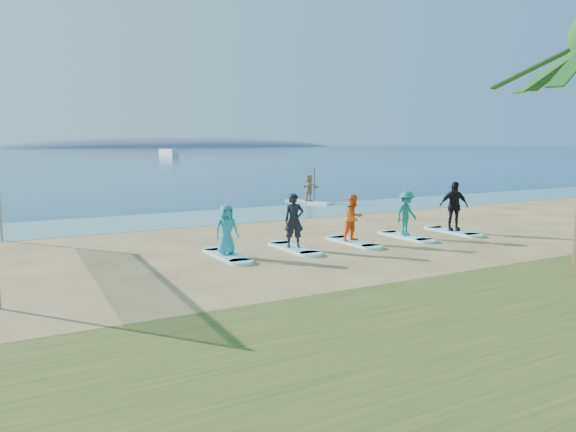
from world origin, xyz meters
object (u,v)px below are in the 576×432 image
surfboard_4 (453,231)px  student_4 (454,206)px  boat_offshore_b (169,156)px  surfboard_0 (227,256)px  surfboard_1 (294,248)px  surfboard_2 (353,242)px  paddleboard (309,202)px  surfboard_3 (406,236)px  student_1 (294,220)px  student_2 (353,218)px  student_3 (406,213)px  student_0 (227,230)px  paddleboarder (309,188)px

surfboard_4 → student_4: (0.00, 0.00, 0.98)m
boat_offshore_b → surfboard_0: size_ratio=2.90×
surfboard_1 → surfboard_2: size_ratio=1.00×
paddleboard → surfboard_3: paddleboard is taller
boat_offshore_b → surfboard_3: boat_offshore_b is taller
surfboard_1 → paddleboard: bearing=56.7°
student_1 → student_2: 2.35m
student_1 → surfboard_3: size_ratio=0.79×
student_1 → surfboard_4: bearing=18.4°
surfboard_1 → surfboard_2: 2.35m
surfboard_1 → student_3: student_3 is taller
paddleboard → student_0: 15.20m
surfboard_1 → surfboard_4: size_ratio=1.00×
student_2 → surfboard_0: bearing=170.7°
paddleboard → surfboard_0: bearing=-151.2°
student_1 → surfboard_2: bearing=18.4°
student_0 → surfboard_4: (9.39, 0.00, -0.80)m
student_0 → student_2: size_ratio=0.94×
student_1 → surfboard_3: 4.78m
paddleboarder → student_2: bearing=148.4°
paddleboard → student_0: bearing=-151.2°
surfboard_1 → surfboard_4: 7.04m
surfboard_3 → student_4: size_ratio=1.17×
student_0 → paddleboard: bearing=47.4°
student_1 → surfboard_4: size_ratio=0.79×
student_2 → student_3: (2.35, 0.00, 0.01)m
student_2 → surfboard_4: 4.77m
paddleboard → surfboard_4: (-0.52, -11.51, -0.01)m
paddleboard → student_3: bearing=-124.5°
student_0 → surfboard_1: size_ratio=0.69×
student_0 → surfboard_4: 9.42m
paddleboard → surfboard_0: size_ratio=1.36×
surfboard_4 → student_0: bearing=180.0°
paddleboard → paddleboarder: paddleboarder is taller
paddleboarder → boat_offshore_b: size_ratio=0.23×
surfboard_1 → student_4: size_ratio=1.17×
boat_offshore_b → student_0: 114.67m
student_0 → student_3: bearing=-1.9°
boat_offshore_b → student_0: (-32.40, -109.99, 0.85)m
surfboard_1 → student_1: size_ratio=1.26×
student_0 → student_1: student_1 is taller
surfboard_2 → surfboard_4: same height
student_3 → surfboard_3: bearing=0.0°
paddleboard → student_3: 11.89m
student_4 → paddleboarder: bearing=112.1°
surfboard_4 → student_4: size_ratio=1.17×
paddleboard → student_4: bearing=-113.1°
paddleboard → surfboard_1: (-7.56, -11.51, -0.01)m
paddleboard → paddleboarder: bearing=0.0°
boat_offshore_b → surfboard_0: 114.67m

